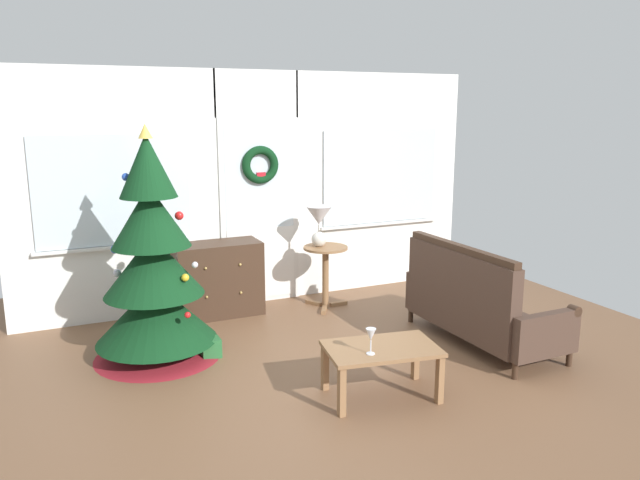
{
  "coord_description": "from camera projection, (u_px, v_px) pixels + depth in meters",
  "views": [
    {
      "loc": [
        -2.18,
        -4.34,
        2.17
      ],
      "look_at": [
        0.05,
        0.55,
        1.0
      ],
      "focal_mm": 34.62,
      "sensor_mm": 36.0,
      "label": 1
    }
  ],
  "objects": [
    {
      "name": "side_table",
      "position": [
        326.0,
        264.0,
        6.69
      ],
      "size": [
        0.5,
        0.48,
        0.68
      ],
      "color": "#8E6642",
      "rests_on": "ground"
    },
    {
      "name": "dresser_cabinet",
      "position": [
        218.0,
        279.0,
        6.48
      ],
      "size": [
        0.9,
        0.45,
        0.78
      ],
      "color": "#3D281C",
      "rests_on": "ground"
    },
    {
      "name": "table_lamp",
      "position": [
        319.0,
        221.0,
        6.6
      ],
      "size": [
        0.28,
        0.28,
        0.44
      ],
      "color": "silver",
      "rests_on": "side_table"
    },
    {
      "name": "settee_sofa",
      "position": [
        475.0,
        305.0,
        5.68
      ],
      "size": [
        0.74,
        1.64,
        0.96
      ],
      "color": "#3D281C",
      "rests_on": "ground"
    },
    {
      "name": "back_wall_with_door",
      "position": [
        258.0,
        188.0,
        6.78
      ],
      "size": [
        5.2,
        0.19,
        2.55
      ],
      "color": "white",
      "rests_on": "ground"
    },
    {
      "name": "ground_plane",
      "position": [
        342.0,
        369.0,
        5.2
      ],
      "size": [
        6.76,
        6.76,
        0.0
      ],
      "primitive_type": "plane",
      "color": "brown"
    },
    {
      "name": "coffee_table",
      "position": [
        381.0,
        354.0,
        4.64
      ],
      "size": [
        0.91,
        0.65,
        0.4
      ],
      "color": "#8E6642",
      "rests_on": "ground"
    },
    {
      "name": "christmas_tree",
      "position": [
        154.0,
        275.0,
        5.31
      ],
      "size": [
        1.1,
        1.1,
        2.03
      ],
      "color": "#4C331E",
      "rests_on": "ground"
    },
    {
      "name": "gift_box",
      "position": [
        211.0,
        348.0,
        5.44
      ],
      "size": [
        0.17,
        0.15,
        0.17
      ],
      "primitive_type": "cube",
      "color": "#266633",
      "rests_on": "ground"
    },
    {
      "name": "wine_glass",
      "position": [
        371.0,
        336.0,
        4.46
      ],
      "size": [
        0.08,
        0.08,
        0.2
      ],
      "color": "silver",
      "rests_on": "coffee_table"
    }
  ]
}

